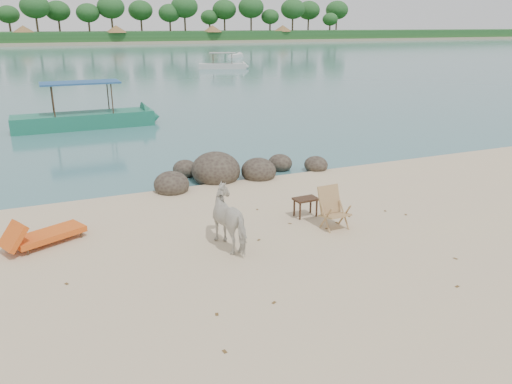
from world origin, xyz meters
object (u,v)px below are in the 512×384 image
(deck_chair, at_px, (335,210))
(boat_near, at_px, (81,90))
(lounge_chair, at_px, (49,232))
(side_table, at_px, (305,208))
(boulders, at_px, (227,172))
(cow, at_px, (233,220))

(deck_chair, relative_size, boat_near, 0.14)
(lounge_chair, height_order, boat_near, boat_near)
(side_table, distance_m, boat_near, 16.26)
(side_table, bearing_deg, boulders, 96.97)
(boulders, xyz_separation_m, boat_near, (-3.66, 11.32, 1.64))
(side_table, bearing_deg, cow, -160.70)
(cow, height_order, deck_chair, cow)
(deck_chair, bearing_deg, lounge_chair, 160.80)
(deck_chair, bearing_deg, cow, 175.70)
(cow, bearing_deg, boulders, -118.79)
(deck_chair, xyz_separation_m, boat_near, (-4.68, 16.61, 1.34))
(cow, xyz_separation_m, lounge_chair, (-3.99, 1.86, -0.38))
(cow, height_order, boat_near, boat_near)
(cow, bearing_deg, deck_chair, 168.77)
(side_table, height_order, deck_chair, deck_chair)
(boulders, height_order, cow, cow)
(side_table, bearing_deg, boat_near, 103.03)
(cow, bearing_deg, boat_near, -93.84)
(boulders, bearing_deg, cow, -108.34)
(cow, xyz_separation_m, side_table, (2.47, 1.00, -0.43))
(boulders, xyz_separation_m, deck_chair, (1.02, -5.29, 0.30))
(lounge_chair, distance_m, boat_near, 14.94)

